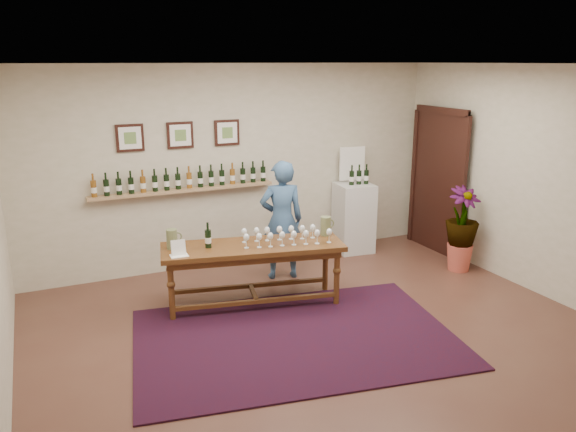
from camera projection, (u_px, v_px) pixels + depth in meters
name	position (u px, v px, depth m)	size (l,w,h in m)	color
ground	(319.00, 332.00, 6.06)	(6.00, 6.00, 0.00)	#542E25
room_shell	(388.00, 181.00, 8.24)	(6.00, 6.00, 6.00)	beige
rug	(295.00, 338.00, 5.92)	(3.31, 2.21, 0.02)	#450C14
tasting_table	(253.00, 254.00, 6.60)	(2.21, 1.10, 0.75)	#462711
table_glasses	(281.00, 236.00, 6.61)	(1.30, 0.30, 0.18)	white
table_bottles	(208.00, 235.00, 6.46)	(0.27, 0.15, 0.29)	black
pitcher_left	(172.00, 239.00, 6.39)	(0.15, 0.15, 0.23)	olive
pitcher_right	(326.00, 226.00, 6.90)	(0.15, 0.15, 0.23)	olive
menu_card	(178.00, 248.00, 6.18)	(0.19, 0.14, 0.18)	white
display_pedestal	(354.00, 218.00, 8.54)	(0.52, 0.52, 1.05)	silver
pedestal_bottles	(359.00, 175.00, 8.34)	(0.29, 0.08, 0.29)	black
info_sign	(352.00, 164.00, 8.50)	(0.41, 0.02, 0.56)	white
potted_plant	(462.00, 229.00, 7.71)	(0.55, 0.55, 1.02)	#CA5543
person	(282.00, 220.00, 7.40)	(0.58, 0.38, 1.60)	#385B85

